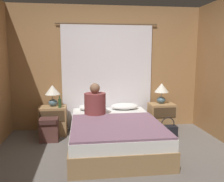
# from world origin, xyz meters

# --- Properties ---
(ground_plane) EXTENTS (16.00, 16.00, 0.00)m
(ground_plane) POSITION_xyz_m (0.00, 0.00, 0.00)
(ground_plane) COLOR #66605B
(wall_back) EXTENTS (3.97, 0.06, 2.50)m
(wall_back) POSITION_xyz_m (0.00, 1.82, 1.25)
(wall_back) COLOR #A37547
(wall_back) RESTS_ON ground_plane
(curtain_panel) EXTENTS (2.04, 0.02, 2.15)m
(curtain_panel) POSITION_xyz_m (0.00, 1.76, 1.07)
(curtain_panel) COLOR white
(curtain_panel) RESTS_ON ground_plane
(bed) EXTENTS (1.44, 2.03, 0.45)m
(bed) POSITION_xyz_m (0.00, 0.69, 0.22)
(bed) COLOR #99754C
(bed) RESTS_ON ground_plane
(nightstand_left) EXTENTS (0.51, 0.38, 0.55)m
(nightstand_left) POSITION_xyz_m (-1.08, 1.47, 0.27)
(nightstand_left) COLOR #A87F51
(nightstand_left) RESTS_ON ground_plane
(nightstand_right) EXTENTS (0.51, 0.38, 0.55)m
(nightstand_right) POSITION_xyz_m (1.08, 1.47, 0.27)
(nightstand_right) COLOR #A87F51
(nightstand_right) RESTS_ON ground_plane
(lamp_left) EXTENTS (0.29, 0.29, 0.41)m
(lamp_left) POSITION_xyz_m (-1.08, 1.52, 0.81)
(lamp_left) COLOR slate
(lamp_left) RESTS_ON nightstand_left
(lamp_right) EXTENTS (0.29, 0.29, 0.41)m
(lamp_right) POSITION_xyz_m (1.08, 1.52, 0.81)
(lamp_right) COLOR slate
(lamp_right) RESTS_ON nightstand_right
(pillow_left) EXTENTS (0.55, 0.35, 0.12)m
(pillow_left) POSITION_xyz_m (-0.32, 1.50, 0.51)
(pillow_left) COLOR white
(pillow_left) RESTS_ON bed
(pillow_right) EXTENTS (0.55, 0.35, 0.12)m
(pillow_right) POSITION_xyz_m (0.32, 1.50, 0.51)
(pillow_right) COLOR white
(pillow_right) RESTS_ON bed
(blanket_on_bed) EXTENTS (1.38, 1.36, 0.03)m
(blanket_on_bed) POSITION_xyz_m (0.00, 0.38, 0.47)
(blanket_on_bed) COLOR slate
(blanket_on_bed) RESTS_ON bed
(person_left_in_bed) EXTENTS (0.38, 0.38, 0.58)m
(person_left_in_bed) POSITION_xyz_m (-0.29, 1.10, 0.68)
(person_left_in_bed) COLOR brown
(person_left_in_bed) RESTS_ON bed
(beer_bottle_on_left_stand) EXTENTS (0.06, 0.06, 0.22)m
(beer_bottle_on_left_stand) POSITION_xyz_m (-0.94, 1.37, 0.63)
(beer_bottle_on_left_stand) COLOR #2D4C28
(beer_bottle_on_left_stand) RESTS_ON nightstand_left
(backpack_on_floor) EXTENTS (0.32, 0.26, 0.42)m
(backpack_on_floor) POSITION_xyz_m (-1.11, 1.09, 0.24)
(backpack_on_floor) COLOR brown
(backpack_on_floor) RESTS_ON ground_plane
(handbag_on_floor) EXTENTS (0.34, 0.17, 0.38)m
(handbag_on_floor) POSITION_xyz_m (1.06, 1.05, 0.12)
(handbag_on_floor) COLOR black
(handbag_on_floor) RESTS_ON ground_plane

